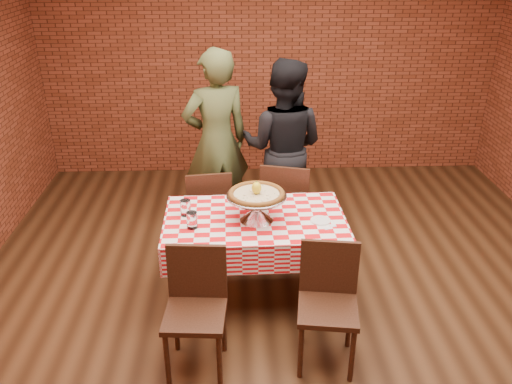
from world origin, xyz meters
TOP-DOWN VIEW (x-y plane):
  - ground at (0.00, 0.00)m, footprint 6.00×6.00m
  - back_wall at (0.00, 3.00)m, footprint 5.50×0.00m
  - table at (-0.30, 0.22)m, footprint 1.41×0.86m
  - tablecloth at (-0.30, 0.22)m, footprint 1.45×0.90m
  - pizza_stand at (-0.28, 0.19)m, footprint 0.58×0.58m
  - pizza at (-0.28, 0.19)m, footprint 0.52×0.52m
  - lemon at (-0.28, 0.19)m, footprint 0.09×0.09m
  - water_glass_left at (-0.77, 0.08)m, footprint 0.08×0.08m
  - water_glass_right at (-0.84, 0.29)m, footprint 0.08×0.08m
  - side_plate at (0.21, 0.15)m, footprint 0.16×0.16m
  - sweetener_packet_a at (0.24, 0.03)m, footprint 0.06×0.05m
  - sweetener_packet_b at (0.29, 0.07)m, footprint 0.05×0.04m
  - condiment_caddy at (-0.23, 0.49)m, footprint 0.09×0.08m
  - chair_near_left at (-0.73, -0.56)m, footprint 0.43×0.43m
  - chair_near_right at (0.17, -0.54)m, footprint 0.46×0.46m
  - chair_far_left at (-0.70, 0.98)m, footprint 0.45×0.45m
  - chair_far_right at (0.04, 1.03)m, footprint 0.54×0.54m
  - diner_olive at (-0.63, 1.53)m, footprint 0.78×0.63m
  - diner_black at (0.03, 1.46)m, footprint 1.01×0.89m

SIDE VIEW (x-z plane):
  - ground at x=0.00m, z-range 0.00..0.00m
  - table at x=-0.30m, z-range 0.00..0.75m
  - chair_near_right at x=0.17m, z-range 0.00..0.88m
  - chair_far_left at x=-0.70m, z-range 0.00..0.88m
  - chair_near_left at x=-0.73m, z-range 0.00..0.88m
  - chair_far_right at x=0.04m, z-range 0.00..0.92m
  - tablecloth at x=-0.30m, z-range 0.52..0.76m
  - sweetener_packet_a at x=0.24m, z-range 0.76..0.76m
  - sweetener_packet_b at x=0.29m, z-range 0.76..0.76m
  - side_plate at x=0.21m, z-range 0.76..0.77m
  - condiment_caddy at x=-0.23m, z-range 0.76..0.88m
  - water_glass_left at x=-0.77m, z-range 0.76..0.89m
  - water_glass_right at x=-0.84m, z-range 0.76..0.89m
  - pizza_stand at x=-0.28m, z-range 0.76..0.97m
  - diner_black at x=0.03m, z-range 0.00..1.75m
  - diner_olive at x=-0.63m, z-range 0.00..1.84m
  - pizza at x=-0.28m, z-range 0.96..0.99m
  - lemon at x=-0.28m, z-range 0.98..1.08m
  - back_wall at x=0.00m, z-range -1.30..4.20m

